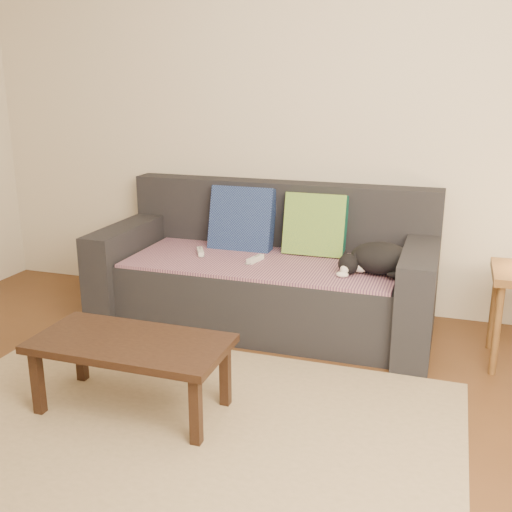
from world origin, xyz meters
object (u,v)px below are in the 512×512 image
(coffee_table, at_px, (131,349))
(cat, at_px, (378,259))
(sofa, at_px, (267,276))
(wii_remote_a, at_px, (200,252))
(wii_remote_b, at_px, (255,259))

(coffee_table, bearing_deg, cat, 49.08)
(sofa, bearing_deg, wii_remote_a, -169.42)
(coffee_table, bearing_deg, sofa, 78.23)
(wii_remote_a, height_order, wii_remote_b, same)
(cat, relative_size, wii_remote_a, 2.93)
(sofa, height_order, wii_remote_b, sofa)
(wii_remote_a, bearing_deg, cat, -121.27)
(cat, bearing_deg, coffee_table, -120.61)
(cat, xyz_separation_m, wii_remote_b, (-0.75, 0.01, -0.07))
(cat, distance_m, wii_remote_b, 0.75)
(wii_remote_a, height_order, coffee_table, wii_remote_a)
(wii_remote_a, distance_m, coffee_table, 1.21)
(wii_remote_b, bearing_deg, cat, -76.38)
(wii_remote_b, bearing_deg, wii_remote_a, 97.27)
(sofa, height_order, wii_remote_a, sofa)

